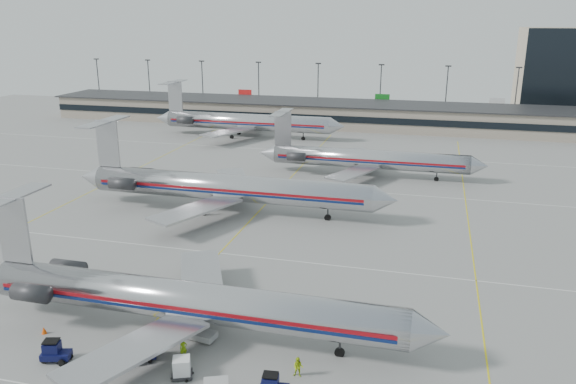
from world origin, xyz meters
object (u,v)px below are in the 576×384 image
(jet_foreground, at_px, (181,299))
(uld_container, at_px, (182,368))
(tug_center, at_px, (129,353))
(jet_second_row, at_px, (223,187))
(belt_loader, at_px, (195,331))

(jet_foreground, xyz_separation_m, uld_container, (2.73, -6.08, -2.56))
(jet_foreground, height_order, tug_center, jet_foreground)
(jet_second_row, height_order, uld_container, jet_second_row)
(jet_foreground, distance_m, jet_second_row, 33.99)
(jet_second_row, xyz_separation_m, belt_loader, (10.06, -33.35, -3.06))
(tug_center, height_order, uld_container, uld_container)
(jet_second_row, distance_m, uld_container, 40.69)
(uld_container, height_order, belt_loader, belt_loader)
(tug_center, height_order, belt_loader, belt_loader)
(tug_center, bearing_deg, jet_foreground, 56.65)
(tug_center, relative_size, belt_loader, 0.44)
(jet_second_row, height_order, belt_loader, jet_second_row)
(jet_foreground, bearing_deg, uld_container, -65.86)
(uld_container, bearing_deg, jet_foreground, 91.90)
(jet_foreground, height_order, uld_container, jet_foreground)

